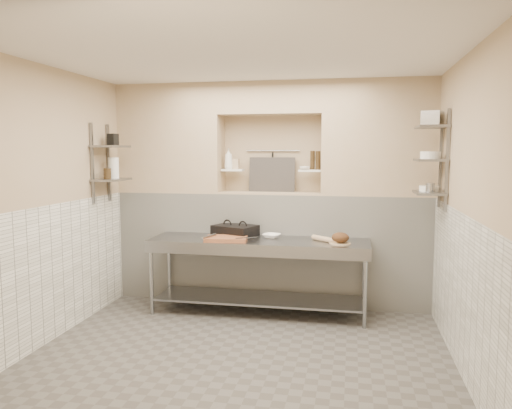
% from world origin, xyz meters
% --- Properties ---
extents(floor, '(4.00, 3.90, 0.10)m').
position_xyz_m(floor, '(0.00, 0.00, -0.05)').
color(floor, '#45413D').
rests_on(floor, ground).
extents(ceiling, '(4.00, 3.90, 0.10)m').
position_xyz_m(ceiling, '(0.00, 0.00, 2.85)').
color(ceiling, silver).
rests_on(ceiling, ground).
extents(wall_left, '(0.10, 3.90, 2.80)m').
position_xyz_m(wall_left, '(-2.05, 0.00, 1.40)').
color(wall_left, tan).
rests_on(wall_left, ground).
extents(wall_right, '(0.10, 3.90, 2.80)m').
position_xyz_m(wall_right, '(2.05, 0.00, 1.40)').
color(wall_right, tan).
rests_on(wall_right, ground).
extents(wall_back, '(4.00, 0.10, 2.80)m').
position_xyz_m(wall_back, '(0.00, 2.00, 1.40)').
color(wall_back, tan).
rests_on(wall_back, ground).
extents(wall_front, '(4.00, 0.10, 2.80)m').
position_xyz_m(wall_front, '(0.00, -2.00, 1.40)').
color(wall_front, tan).
rests_on(wall_front, ground).
extents(backwall_lower, '(4.00, 0.40, 1.40)m').
position_xyz_m(backwall_lower, '(0.00, 1.75, 0.70)').
color(backwall_lower, white).
rests_on(backwall_lower, floor).
extents(alcove_sill, '(1.30, 0.40, 0.02)m').
position_xyz_m(alcove_sill, '(0.00, 1.75, 1.41)').
color(alcove_sill, tan).
rests_on(alcove_sill, backwall_lower).
extents(backwall_pillar_left, '(1.35, 0.40, 1.40)m').
position_xyz_m(backwall_pillar_left, '(-1.33, 1.75, 2.10)').
color(backwall_pillar_left, tan).
rests_on(backwall_pillar_left, backwall_lower).
extents(backwall_pillar_right, '(1.35, 0.40, 1.40)m').
position_xyz_m(backwall_pillar_right, '(1.33, 1.75, 2.10)').
color(backwall_pillar_right, tan).
rests_on(backwall_pillar_right, backwall_lower).
extents(backwall_header, '(1.30, 0.40, 0.40)m').
position_xyz_m(backwall_header, '(0.00, 1.75, 2.60)').
color(backwall_header, tan).
rests_on(backwall_header, backwall_lower).
extents(wainscot_left, '(0.02, 3.90, 1.40)m').
position_xyz_m(wainscot_left, '(-1.99, 0.00, 0.70)').
color(wainscot_left, white).
rests_on(wainscot_left, floor).
extents(wainscot_right, '(0.02, 3.90, 1.40)m').
position_xyz_m(wainscot_right, '(1.99, 0.00, 0.70)').
color(wainscot_right, white).
rests_on(wainscot_right, floor).
extents(alcove_shelf_left, '(0.28, 0.16, 0.02)m').
position_xyz_m(alcove_shelf_left, '(-0.50, 1.75, 1.70)').
color(alcove_shelf_left, white).
rests_on(alcove_shelf_left, backwall_lower).
extents(alcove_shelf_right, '(0.28, 0.16, 0.02)m').
position_xyz_m(alcove_shelf_right, '(0.50, 1.75, 1.70)').
color(alcove_shelf_right, white).
rests_on(alcove_shelf_right, backwall_lower).
extents(utensil_rail, '(0.70, 0.02, 0.02)m').
position_xyz_m(utensil_rail, '(0.00, 1.92, 1.95)').
color(utensil_rail, gray).
rests_on(utensil_rail, wall_back).
extents(hanging_steel, '(0.02, 0.02, 0.30)m').
position_xyz_m(hanging_steel, '(0.00, 1.90, 1.78)').
color(hanging_steel, black).
rests_on(hanging_steel, utensil_rail).
extents(splash_panel, '(0.60, 0.08, 0.45)m').
position_xyz_m(splash_panel, '(0.00, 1.85, 1.64)').
color(splash_panel, '#383330').
rests_on(splash_panel, alcove_sill).
extents(shelf_rail_left_a, '(0.03, 0.03, 0.95)m').
position_xyz_m(shelf_rail_left_a, '(-1.98, 1.25, 1.80)').
color(shelf_rail_left_a, slate).
rests_on(shelf_rail_left_a, wall_left).
extents(shelf_rail_left_b, '(0.03, 0.03, 0.95)m').
position_xyz_m(shelf_rail_left_b, '(-1.98, 0.85, 1.80)').
color(shelf_rail_left_b, slate).
rests_on(shelf_rail_left_b, wall_left).
extents(wall_shelf_left_lower, '(0.30, 0.50, 0.02)m').
position_xyz_m(wall_shelf_left_lower, '(-1.84, 1.05, 1.60)').
color(wall_shelf_left_lower, slate).
rests_on(wall_shelf_left_lower, wall_left).
extents(wall_shelf_left_upper, '(0.30, 0.50, 0.03)m').
position_xyz_m(wall_shelf_left_upper, '(-1.84, 1.05, 2.00)').
color(wall_shelf_left_upper, slate).
rests_on(wall_shelf_left_upper, wall_left).
extents(shelf_rail_right_a, '(0.03, 0.03, 1.05)m').
position_xyz_m(shelf_rail_right_a, '(1.98, 1.25, 1.85)').
color(shelf_rail_right_a, slate).
rests_on(shelf_rail_right_a, wall_right).
extents(shelf_rail_right_b, '(0.03, 0.03, 1.05)m').
position_xyz_m(shelf_rail_right_b, '(1.98, 0.85, 1.85)').
color(shelf_rail_right_b, slate).
rests_on(shelf_rail_right_b, wall_right).
extents(wall_shelf_right_lower, '(0.30, 0.50, 0.02)m').
position_xyz_m(wall_shelf_right_lower, '(1.84, 1.05, 1.50)').
color(wall_shelf_right_lower, slate).
rests_on(wall_shelf_right_lower, wall_right).
extents(wall_shelf_right_mid, '(0.30, 0.50, 0.02)m').
position_xyz_m(wall_shelf_right_mid, '(1.84, 1.05, 1.85)').
color(wall_shelf_right_mid, slate).
rests_on(wall_shelf_right_mid, wall_right).
extents(wall_shelf_right_upper, '(0.30, 0.50, 0.03)m').
position_xyz_m(wall_shelf_right_upper, '(1.84, 1.05, 2.20)').
color(wall_shelf_right_upper, slate).
rests_on(wall_shelf_right_upper, wall_right).
extents(prep_table, '(2.60, 0.70, 0.90)m').
position_xyz_m(prep_table, '(-0.05, 1.18, 0.64)').
color(prep_table, gray).
rests_on(prep_table, floor).
extents(panini_press, '(0.60, 0.52, 0.14)m').
position_xyz_m(panini_press, '(-0.38, 1.38, 0.97)').
color(panini_press, black).
rests_on(panini_press, prep_table).
extents(cutting_board, '(0.52, 0.40, 0.04)m').
position_xyz_m(cutting_board, '(-0.41, 1.07, 0.92)').
color(cutting_board, brown).
rests_on(cutting_board, prep_table).
extents(knife_blade, '(0.24, 0.18, 0.01)m').
position_xyz_m(knife_blade, '(-0.16, 1.02, 0.95)').
color(knife_blade, gray).
rests_on(knife_blade, cutting_board).
extents(tongs, '(0.11, 0.28, 0.03)m').
position_xyz_m(tongs, '(-0.60, 1.00, 0.96)').
color(tongs, gray).
rests_on(tongs, cutting_board).
extents(mixing_bowl, '(0.26, 0.26, 0.05)m').
position_xyz_m(mixing_bowl, '(0.08, 1.32, 0.93)').
color(mixing_bowl, white).
rests_on(mixing_bowl, prep_table).
extents(rolling_pin, '(0.34, 0.31, 0.06)m').
position_xyz_m(rolling_pin, '(0.74, 1.19, 0.93)').
color(rolling_pin, tan).
rests_on(rolling_pin, prep_table).
extents(bread_board, '(0.24, 0.24, 0.01)m').
position_xyz_m(bread_board, '(0.91, 1.10, 0.91)').
color(bread_board, tan).
rests_on(bread_board, prep_table).
extents(bread_loaf, '(0.20, 0.20, 0.12)m').
position_xyz_m(bread_loaf, '(0.91, 1.10, 0.97)').
color(bread_loaf, '#4C2D19').
rests_on(bread_loaf, bread_board).
extents(bottle_soap, '(0.13, 0.13, 0.27)m').
position_xyz_m(bottle_soap, '(-0.55, 1.73, 1.85)').
color(bottle_soap, white).
rests_on(bottle_soap, alcove_shelf_left).
extents(jar_alcove, '(0.09, 0.09, 0.13)m').
position_xyz_m(jar_alcove, '(-0.47, 1.78, 1.78)').
color(jar_alcove, tan).
rests_on(jar_alcove, alcove_shelf_left).
extents(bowl_alcove, '(0.15, 0.15, 0.04)m').
position_xyz_m(bowl_alcove, '(0.44, 1.71, 1.73)').
color(bowl_alcove, white).
rests_on(bowl_alcove, alcove_shelf_right).
extents(condiment_a, '(0.06, 0.06, 0.23)m').
position_xyz_m(condiment_a, '(0.60, 1.75, 1.83)').
color(condiment_a, '#2F2111').
rests_on(condiment_a, alcove_shelf_right).
extents(condiment_b, '(0.06, 0.06, 0.24)m').
position_xyz_m(condiment_b, '(0.53, 1.79, 1.83)').
color(condiment_b, '#2F2111').
rests_on(condiment_b, alcove_shelf_right).
extents(condiment_c, '(0.07, 0.07, 0.11)m').
position_xyz_m(condiment_c, '(0.60, 1.77, 1.77)').
color(condiment_c, white).
rests_on(condiment_c, alcove_shelf_right).
extents(jug_left, '(0.13, 0.13, 0.25)m').
position_xyz_m(jug_left, '(-1.84, 1.11, 1.74)').
color(jug_left, white).
rests_on(jug_left, wall_shelf_left_lower).
extents(jar_left, '(0.09, 0.09, 0.13)m').
position_xyz_m(jar_left, '(-1.84, 0.95, 1.68)').
color(jar_left, '#2F2111').
rests_on(jar_left, wall_shelf_left_lower).
extents(box_left_upper, '(0.12, 0.12, 0.14)m').
position_xyz_m(box_left_upper, '(-1.84, 1.12, 2.08)').
color(box_left_upper, black).
rests_on(box_left_upper, wall_shelf_left_upper).
extents(bowl_right, '(0.20, 0.20, 0.06)m').
position_xyz_m(bowl_right, '(1.84, 1.08, 1.54)').
color(bowl_right, white).
rests_on(bowl_right, wall_shelf_right_lower).
extents(canister_right, '(0.10, 0.10, 0.10)m').
position_xyz_m(canister_right, '(1.84, 0.99, 1.56)').
color(canister_right, gray).
rests_on(canister_right, wall_shelf_right_lower).
extents(bowl_right_mid, '(0.21, 0.21, 0.08)m').
position_xyz_m(bowl_right_mid, '(1.84, 1.06, 1.90)').
color(bowl_right_mid, white).
rests_on(bowl_right_mid, wall_shelf_right_mid).
extents(basket_right, '(0.26, 0.29, 0.15)m').
position_xyz_m(basket_right, '(1.84, 1.02, 2.29)').
color(basket_right, gray).
rests_on(basket_right, wall_shelf_right_upper).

